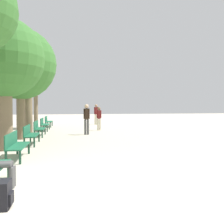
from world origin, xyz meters
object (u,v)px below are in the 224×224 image
object	(u,v)px
bench_row_3	(38,127)
bench_row_5	(48,121)
bench_row_1	(15,144)
pedestrian_near	(99,117)
pedestrian_far	(87,117)
bench_row_4	(44,123)
bench_row_2	(30,133)
tree_row_4	(36,74)
pedestrian_mid	(96,113)
tree_row_3	(28,63)
backpack	(4,195)
tree_row_2	(20,64)
tree_row_1	(4,59)

from	to	relation	value
bench_row_3	bench_row_5	xyz separation A→B (m)	(0.00, 5.77, 0.00)
bench_row_1	pedestrian_near	world-z (taller)	pedestrian_near
bench_row_3	pedestrian_near	world-z (taller)	pedestrian_near
bench_row_5	pedestrian_far	bearing A→B (deg)	-64.50
bench_row_1	bench_row_4	xyz separation A→B (m)	(0.00, 8.65, 0.00)
bench_row_2	tree_row_4	world-z (taller)	tree_row_4
tree_row_4	pedestrian_mid	size ratio (longest dim) A/B	2.96
tree_row_3	backpack	bearing A→B (deg)	-82.94
tree_row_3	backpack	distance (m)	11.50
tree_row_2	pedestrian_mid	bearing A→B (deg)	61.19
bench_row_2	tree_row_2	distance (m)	3.75
bench_row_2	pedestrian_far	xyz separation A→B (m)	(2.64, 3.12, 0.52)
tree_row_3	tree_row_4	bearing A→B (deg)	90.00
tree_row_1	tree_row_3	world-z (taller)	tree_row_3
bench_row_4	tree_row_4	world-z (taller)	tree_row_4
bench_row_5	pedestrian_near	distance (m)	4.85
tree_row_1	bench_row_5	bearing A→B (deg)	85.94
bench_row_4	tree_row_1	bearing A→B (deg)	-95.72
tree_row_1	tree_row_4	world-z (taller)	tree_row_4
backpack	bench_row_5	bearing A→B (deg)	92.33
tree_row_3	bench_row_1	bearing A→B (deg)	-84.14
pedestrian_near	pedestrian_mid	world-z (taller)	pedestrian_mid
pedestrian_far	pedestrian_mid	bearing A→B (deg)	79.76
bench_row_5	bench_row_1	bearing A→B (deg)	-90.00
tree_row_1	pedestrian_far	bearing A→B (deg)	52.50
tree_row_4	pedestrian_near	bearing A→B (deg)	-23.21
bench_row_2	tree_row_1	bearing A→B (deg)	-119.65
tree_row_1	pedestrian_far	world-z (taller)	tree_row_1
bench_row_1	pedestrian_near	size ratio (longest dim) A/B	1.05
pedestrian_mid	bench_row_4	bearing A→B (deg)	-131.51
bench_row_4	bench_row_5	world-z (taller)	same
tree_row_3	pedestrian_near	bearing A→B (deg)	19.14
tree_row_1	pedestrian_near	distance (m)	8.34
tree_row_1	bench_row_2	bearing A→B (deg)	60.35
bench_row_1	backpack	size ratio (longest dim) A/B	3.61
backpack	tree_row_4	bearing A→B (deg)	95.39
tree_row_1	backpack	xyz separation A→B (m)	(1.33, -5.57, -3.19)
bench_row_1	bench_row_5	bearing A→B (deg)	90.00
bench_row_3	bench_row_4	bearing A→B (deg)	90.00
bench_row_3	tree_row_1	bearing A→B (deg)	-99.66
bench_row_1	pedestrian_far	bearing A→B (deg)	66.28
bench_row_1	bench_row_2	bearing A→B (deg)	90.00
bench_row_5	tree_row_1	size ratio (longest dim) A/B	0.33
tree_row_2	pedestrian_far	bearing A→B (deg)	21.59
bench_row_2	pedestrian_near	world-z (taller)	pedestrian_near
bench_row_2	tree_row_1	distance (m)	3.25
bench_row_2	bench_row_3	size ratio (longest dim) A/B	1.00
bench_row_4	pedestrian_near	xyz separation A→B (m)	(3.62, -0.33, 0.41)
bench_row_1	pedestrian_far	size ratio (longest dim) A/B	0.94
tree_row_4	backpack	world-z (taller)	tree_row_4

